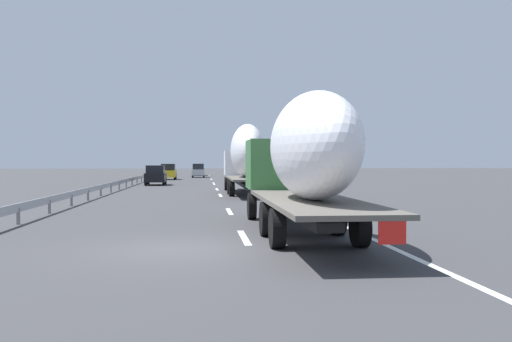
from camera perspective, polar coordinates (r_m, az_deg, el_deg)
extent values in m
plane|color=#38383A|center=(54.37, -6.21, -1.41)|extent=(260.00, 260.00, 0.00)
cube|color=white|center=(16.53, -1.25, -6.84)|extent=(3.20, 0.20, 0.01)
cube|color=white|center=(25.05, -2.76, -4.18)|extent=(3.20, 0.20, 0.01)
cube|color=white|center=(37.02, -3.69, -2.51)|extent=(3.20, 0.20, 0.01)
cube|color=white|center=(44.99, -4.04, -1.89)|extent=(3.20, 0.20, 0.01)
cube|color=white|center=(55.62, -4.34, -1.35)|extent=(3.20, 0.20, 0.01)
cube|color=white|center=(57.98, -4.40, -1.25)|extent=(3.20, 0.20, 0.01)
cube|color=white|center=(70.80, -4.62, -0.85)|extent=(3.20, 0.20, 0.01)
cube|color=white|center=(89.98, -4.84, -0.46)|extent=(3.20, 0.20, 0.01)
cube|color=white|center=(91.40, -4.85, -0.44)|extent=(3.20, 0.20, 0.01)
cube|color=white|center=(59.57, -0.87, -1.19)|extent=(110.00, 0.20, 0.01)
cube|color=silver|center=(43.46, -1.61, 0.84)|extent=(2.40, 2.50, 1.90)
cube|color=black|center=(44.55, -1.71, 1.48)|extent=(0.08, 2.12, 0.80)
cube|color=#262628|center=(40.31, -1.29, -1.28)|extent=(11.71, 0.70, 0.24)
cube|color=#59544C|center=(37.13, -0.92, -0.74)|extent=(10.33, 2.50, 0.12)
ellipsoid|color=white|center=(37.17, -0.93, 2.10)|extent=(7.69, 2.20, 3.56)
cube|color=red|center=(32.10, 1.06, -1.44)|extent=(0.04, 0.56, 0.56)
cylinder|color=black|center=(43.43, -3.06, -1.31)|extent=(1.04, 0.30, 1.04)
cylinder|color=black|center=(43.58, -0.17, -1.30)|extent=(1.04, 0.30, 1.04)
cylinder|color=black|center=(38.27, -2.71, -1.62)|extent=(1.04, 0.35, 1.04)
cylinder|color=black|center=(38.45, 0.57, -1.61)|extent=(1.04, 0.35, 1.04)
cylinder|color=black|center=(35.88, -2.51, -1.79)|extent=(1.04, 0.35, 1.04)
cylinder|color=black|center=(36.07, 0.98, -1.78)|extent=(1.04, 0.35, 1.04)
cube|color=#387038|center=(21.65, 2.47, 0.70)|extent=(2.40, 2.50, 1.90)
cube|color=black|center=(22.75, 2.08, 1.98)|extent=(0.08, 2.12, 0.80)
cube|color=#262628|center=(18.73, 3.77, -3.87)|extent=(11.14, 0.70, 0.24)
cube|color=#59544C|center=(15.72, 5.58, -3.09)|extent=(9.71, 2.50, 0.12)
ellipsoid|color=white|center=(15.34, 5.85, 2.57)|extent=(6.74, 2.20, 2.96)
cube|color=red|center=(11.28, 13.85, -5.94)|extent=(0.04, 0.56, 0.56)
cylinder|color=black|center=(21.60, -0.43, -3.63)|extent=(1.04, 0.30, 1.04)
cylinder|color=black|center=(21.91, 5.32, -3.57)|extent=(1.04, 0.30, 1.04)
cylinder|color=black|center=(16.79, 1.08, -4.95)|extent=(1.04, 0.35, 1.04)
cylinder|color=black|center=(17.18, 8.41, -4.82)|extent=(1.04, 0.35, 1.04)
cylinder|color=black|center=(14.42, 2.20, -5.93)|extent=(1.04, 0.35, 1.04)
cylinder|color=black|center=(14.88, 10.66, -5.73)|extent=(1.04, 0.35, 1.04)
cube|color=gold|center=(70.34, -9.01, -0.27)|extent=(4.31, 1.89, 0.84)
cube|color=black|center=(70.01, -9.02, 0.40)|extent=(2.37, 1.66, 0.82)
cylinder|color=black|center=(71.74, -9.62, -0.58)|extent=(0.64, 0.22, 0.64)
cylinder|color=black|center=(71.64, -8.27, -0.58)|extent=(0.64, 0.22, 0.64)
cylinder|color=black|center=(69.07, -9.77, -0.64)|extent=(0.64, 0.22, 0.64)
cylinder|color=black|center=(68.97, -8.37, -0.64)|extent=(0.64, 0.22, 0.64)
cube|color=#28479E|center=(89.43, -5.92, 0.00)|extent=(4.76, 1.75, 0.84)
cube|color=black|center=(89.06, -5.92, 0.51)|extent=(2.62, 1.54, 0.77)
cylinder|color=black|center=(90.92, -6.40, -0.25)|extent=(0.64, 0.22, 0.64)
cylinder|color=black|center=(90.91, -5.43, -0.25)|extent=(0.64, 0.22, 0.64)
cylinder|color=black|center=(87.97, -6.43, -0.29)|extent=(0.64, 0.22, 0.64)
cylinder|color=black|center=(87.96, -5.42, -0.29)|extent=(0.64, 0.22, 0.64)
cube|color=black|center=(53.96, -10.29, -0.65)|extent=(4.10, 1.86, 0.84)
cube|color=black|center=(53.64, -10.31, 0.18)|extent=(2.25, 1.63, 0.74)
cylinder|color=black|center=(55.31, -11.03, -1.05)|extent=(0.64, 0.22, 0.64)
cylinder|color=black|center=(55.18, -9.32, -1.05)|extent=(0.64, 0.22, 0.64)
cylinder|color=black|center=(52.79, -11.29, -1.14)|extent=(0.64, 0.22, 0.64)
cylinder|color=black|center=(52.65, -9.50, -1.14)|extent=(0.64, 0.22, 0.64)
cube|color=#ADB2B7|center=(78.98, -5.97, -0.13)|extent=(4.01, 1.76, 0.84)
cube|color=black|center=(78.66, -5.97, 0.46)|extent=(2.21, 1.55, 0.78)
cylinder|color=black|center=(80.24, -6.52, -0.41)|extent=(0.64, 0.22, 0.64)
cylinder|color=black|center=(80.23, -5.40, -0.41)|extent=(0.64, 0.22, 0.64)
cylinder|color=black|center=(77.75, -6.55, -0.46)|extent=(0.64, 0.22, 0.64)
cylinder|color=black|center=(77.74, -5.40, -0.45)|extent=(0.64, 0.22, 0.64)
cylinder|color=gray|center=(58.60, 0.39, -0.07)|extent=(0.10, 0.10, 2.36)
cube|color=#2D569E|center=(58.59, 0.39, 1.42)|extent=(0.06, 0.90, 0.70)
cylinder|color=#472D19|center=(87.85, 2.24, 0.08)|extent=(0.26, 0.26, 1.75)
cone|color=#194C1E|center=(87.87, 2.25, 2.58)|extent=(3.20, 3.20, 5.91)
cylinder|color=#472D19|center=(64.25, 4.90, -0.31)|extent=(0.31, 0.31, 1.63)
cone|color=#194C1E|center=(64.26, 4.90, 2.55)|extent=(2.89, 2.89, 4.78)
cylinder|color=#472D19|center=(90.09, 1.87, 0.12)|extent=(0.35, 0.35, 1.84)
cone|color=#194C1E|center=(90.09, 1.87, 2.16)|extent=(3.64, 3.64, 4.55)
cube|color=#9EA0A5|center=(57.72, -12.15, -0.69)|extent=(94.00, 0.06, 0.32)
cube|color=slate|center=(21.65, -23.28, -4.28)|extent=(0.10, 0.10, 0.60)
cube|color=slate|center=(25.56, -20.50, -3.47)|extent=(0.10, 0.10, 0.60)
cube|color=slate|center=(29.52, -18.46, -2.87)|extent=(0.10, 0.10, 0.60)
cube|color=slate|center=(33.51, -16.91, -2.41)|extent=(0.10, 0.10, 0.60)
cube|color=slate|center=(37.52, -15.69, -2.05)|extent=(0.10, 0.10, 0.60)
cube|color=slate|center=(41.54, -14.71, -1.75)|extent=(0.10, 0.10, 0.60)
cube|color=slate|center=(45.58, -13.90, -1.51)|extent=(0.10, 0.10, 0.60)
cube|color=slate|center=(49.62, -13.22, -1.31)|extent=(0.10, 0.10, 0.60)
cube|color=slate|center=(53.67, -12.64, -1.13)|extent=(0.10, 0.10, 0.60)
cube|color=slate|center=(57.73, -12.15, -0.99)|extent=(0.10, 0.10, 0.60)
cube|color=slate|center=(61.79, -11.72, -0.86)|extent=(0.10, 0.10, 0.60)
cube|color=slate|center=(65.85, -11.34, -0.74)|extent=(0.10, 0.10, 0.60)
cube|color=slate|center=(69.92, -11.01, -0.64)|extent=(0.10, 0.10, 0.60)
cube|color=slate|center=(73.99, -10.71, -0.56)|extent=(0.10, 0.10, 0.60)
cube|color=slate|center=(78.06, -10.45, -0.48)|extent=(0.10, 0.10, 0.60)
cube|color=slate|center=(82.13, -10.21, -0.40)|extent=(0.10, 0.10, 0.60)
cube|color=slate|center=(86.20, -9.99, -0.34)|extent=(0.10, 0.10, 0.60)
cube|color=slate|center=(90.28, -9.80, -0.28)|extent=(0.10, 0.10, 0.60)
cube|color=slate|center=(94.35, -9.62, -0.23)|extent=(0.10, 0.10, 0.60)
cube|color=slate|center=(98.43, -9.45, -0.18)|extent=(0.10, 0.10, 0.60)
cube|color=slate|center=(102.51, -9.30, -0.13)|extent=(0.10, 0.10, 0.60)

